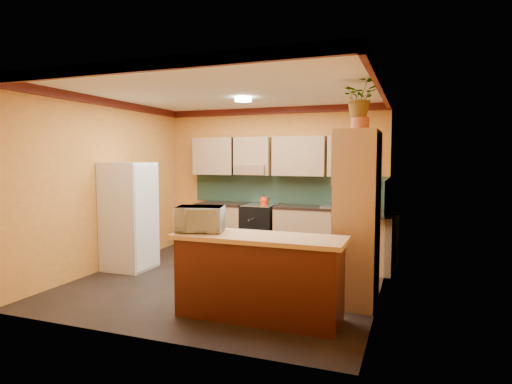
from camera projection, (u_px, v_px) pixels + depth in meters
room_shell at (237, 136)px, 6.26m from camera, size 4.24×4.24×2.72m
base_cabinets_back at (292, 232)px, 7.67m from camera, size 3.65×0.60×0.88m
countertop_back at (293, 207)px, 7.63m from camera, size 3.65×0.62×0.04m
stove at (260, 229)px, 7.88m from camera, size 0.58×0.58×0.91m
kettle at (264, 200)px, 7.76m from camera, size 0.19×0.19×0.18m
sink at (336, 206)px, 7.36m from camera, size 0.48×0.40×0.03m
base_cabinets_right at (366, 243)px, 6.67m from camera, size 0.60×0.80×0.88m
countertop_right at (366, 214)px, 6.63m from camera, size 0.62×0.80×0.04m
fridge at (129, 216)px, 6.78m from camera, size 0.68×0.66×1.70m
pantry at (358, 217)px, 5.21m from camera, size 0.48×0.90×2.10m
fern_pot at (360, 124)px, 5.17m from camera, size 0.22×0.22×0.16m
fern at (361, 98)px, 5.14m from camera, size 0.46×0.41×0.46m
breakfast_bar at (259, 279)px, 4.70m from camera, size 1.80×0.55×0.88m
bar_top at (259, 238)px, 4.66m from camera, size 1.90×0.65×0.05m
microwave at (200, 219)px, 4.89m from camera, size 0.60×0.48×0.29m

